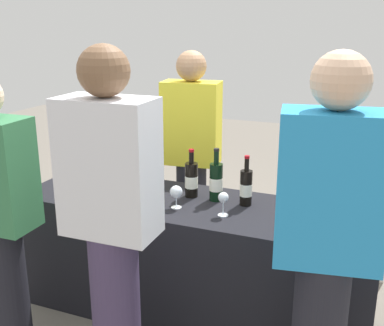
{
  "coord_description": "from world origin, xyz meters",
  "views": [
    {
      "loc": [
        1.0,
        -2.47,
        1.81
      ],
      "look_at": [
        0.0,
        0.0,
        1.0
      ],
      "focal_mm": 44.42,
      "sensor_mm": 36.0,
      "label": 1
    }
  ],
  "objects": [
    {
      "name": "wine_bottle_3",
      "position": [
        -0.04,
        0.1,
        0.86
      ],
      "size": [
        0.08,
        0.08,
        0.3
      ],
      "color": "black",
      "rests_on": "tasting_table"
    },
    {
      "name": "wine_glass_1",
      "position": [
        -0.06,
        -0.11,
        0.85
      ],
      "size": [
        0.07,
        0.07,
        0.14
      ],
      "color": "silver",
      "rests_on": "tasting_table"
    },
    {
      "name": "menu_board",
      "position": [
        0.9,
        0.8,
        0.39
      ],
      "size": [
        0.48,
        0.12,
        0.78
      ],
      "primitive_type": "cube",
      "rotation": [
        0.0,
        0.0,
        0.2
      ],
      "color": "white",
      "rests_on": "ground_plane"
    },
    {
      "name": "guest_1",
      "position": [
        -0.12,
        -0.71,
        0.92
      ],
      "size": [
        0.44,
        0.25,
        1.71
      ],
      "rotation": [
        0.0,
        0.0,
        0.02
      ],
      "color": "#3F3351",
      "rests_on": "ground_plane"
    },
    {
      "name": "tasting_table",
      "position": [
        0.0,
        0.0,
        0.38
      ],
      "size": [
        2.15,
        0.65,
        0.75
      ],
      "primitive_type": "cube",
      "color": "black",
      "rests_on": "ground_plane"
    },
    {
      "name": "wine_glass_3",
      "position": [
        0.69,
        -0.16,
        0.84
      ],
      "size": [
        0.07,
        0.07,
        0.13
      ],
      "color": "silver",
      "rests_on": "tasting_table"
    },
    {
      "name": "ground_plane",
      "position": [
        0.0,
        0.0,
        0.0
      ],
      "size": [
        12.0,
        12.0,
        0.0
      ],
      "primitive_type": "plane",
      "color": "slate"
    },
    {
      "name": "guest_2",
      "position": [
        0.85,
        -0.61,
        0.92
      ],
      "size": [
        0.46,
        0.3,
        1.7
      ],
      "rotation": [
        0.0,
        0.0,
        0.17
      ],
      "color": "black",
      "rests_on": "ground_plane"
    },
    {
      "name": "wine_bottle_2",
      "position": [
        -0.3,
        0.13,
        0.87
      ],
      "size": [
        0.07,
        0.07,
        0.32
      ],
      "color": "black",
      "rests_on": "tasting_table"
    },
    {
      "name": "wine_bottle_5",
      "position": [
        0.31,
        0.09,
        0.86
      ],
      "size": [
        0.07,
        0.07,
        0.3
      ],
      "color": "black",
      "rests_on": "tasting_table"
    },
    {
      "name": "server_pouring",
      "position": [
        -0.26,
        0.64,
        0.87
      ],
      "size": [
        0.43,
        0.27,
        1.61
      ],
      "rotation": [
        0.0,
        0.0,
        3.26
      ],
      "color": "black",
      "rests_on": "ground_plane"
    },
    {
      "name": "wine_glass_0",
      "position": [
        -0.26,
        -0.07,
        0.85
      ],
      "size": [
        0.07,
        0.07,
        0.14
      ],
      "color": "silver",
      "rests_on": "tasting_table"
    },
    {
      "name": "wine_bottle_6",
      "position": [
        0.65,
        0.12,
        0.86
      ],
      "size": [
        0.08,
        0.08,
        0.31
      ],
      "color": "black",
      "rests_on": "tasting_table"
    },
    {
      "name": "wine_glass_2",
      "position": [
        0.23,
        -0.11,
        0.85
      ],
      "size": [
        0.06,
        0.06,
        0.14
      ],
      "color": "silver",
      "rests_on": "tasting_table"
    },
    {
      "name": "ice_bucket",
      "position": [
        -0.67,
        -0.02,
        0.83
      ],
      "size": [
        0.2,
        0.2,
        0.16
      ],
      "primitive_type": "cylinder",
      "color": "silver",
      "rests_on": "tasting_table"
    },
    {
      "name": "wine_bottle_4",
      "position": [
        0.12,
        0.1,
        0.87
      ],
      "size": [
        0.08,
        0.08,
        0.33
      ],
      "color": "black",
      "rests_on": "tasting_table"
    },
    {
      "name": "wine_bottle_1",
      "position": [
        -0.54,
        0.09,
        0.86
      ],
      "size": [
        0.07,
        0.07,
        0.3
      ],
      "color": "black",
      "rests_on": "tasting_table"
    },
    {
      "name": "wine_bottle_0",
      "position": [
        -0.85,
        0.16,
        0.87
      ],
      "size": [
        0.07,
        0.07,
        0.32
      ],
      "color": "black",
      "rests_on": "tasting_table"
    }
  ]
}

